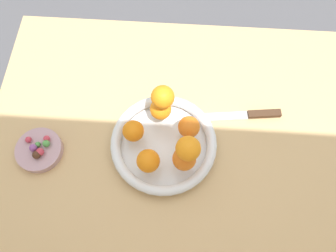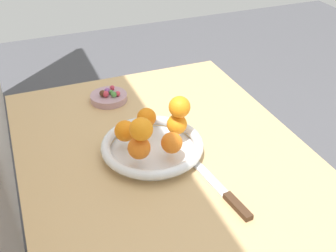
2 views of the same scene
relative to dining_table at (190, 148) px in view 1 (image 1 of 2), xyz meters
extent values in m
plane|color=#4C4C51|center=(0.00, 0.00, -0.65)|extent=(6.00, 6.00, 0.00)
cube|color=tan|center=(0.00, 0.00, 0.07)|extent=(1.10, 0.76, 0.04)
cylinder|color=tan|center=(-0.49, -0.32, -0.30)|extent=(0.05, 0.05, 0.70)
cylinder|color=tan|center=(0.49, -0.32, -0.30)|extent=(0.05, 0.05, 0.70)
cylinder|color=silver|center=(0.07, 0.03, 0.10)|extent=(0.23, 0.23, 0.01)
torus|color=silver|center=(0.07, 0.03, 0.12)|extent=(0.27, 0.27, 0.03)
cylinder|color=#B28C99|center=(0.39, 0.07, 0.10)|extent=(0.12, 0.12, 0.02)
sphere|color=orange|center=(0.01, 0.00, 0.16)|extent=(0.06, 0.06, 0.06)
sphere|color=orange|center=(0.09, -0.04, 0.16)|extent=(0.06, 0.06, 0.06)
sphere|color=orange|center=(0.15, 0.02, 0.16)|extent=(0.05, 0.05, 0.05)
sphere|color=orange|center=(0.11, 0.09, 0.16)|extent=(0.06, 0.06, 0.06)
sphere|color=orange|center=(0.02, 0.08, 0.16)|extent=(0.06, 0.06, 0.06)
sphere|color=orange|center=(0.08, -0.05, 0.21)|extent=(0.06, 0.06, 0.06)
sphere|color=orange|center=(0.01, 0.08, 0.21)|extent=(0.06, 0.06, 0.06)
sphere|color=#8C4C99|center=(0.40, 0.07, 0.12)|extent=(0.02, 0.02, 0.02)
sphere|color=#C6384C|center=(0.37, 0.04, 0.12)|extent=(0.02, 0.02, 0.02)
sphere|color=#C6384C|center=(0.42, 0.05, 0.12)|extent=(0.02, 0.02, 0.02)
sphere|color=#4C9947|center=(0.39, 0.06, 0.12)|extent=(0.01, 0.01, 0.01)
sphere|color=#C6384C|center=(0.38, 0.08, 0.12)|extent=(0.02, 0.02, 0.02)
sphere|color=#472819|center=(0.39, 0.09, 0.12)|extent=(0.02, 0.02, 0.02)
sphere|color=#4C9947|center=(0.37, 0.05, 0.12)|extent=(0.02, 0.02, 0.02)
cube|color=#3F2819|center=(-0.19, -0.08, 0.10)|extent=(0.09, 0.03, 0.01)
cube|color=silver|center=(-0.06, -0.06, 0.09)|extent=(0.17, 0.04, 0.01)
camera|label=1|loc=(0.04, 0.32, 0.90)|focal=35.00mm
camera|label=2|loc=(-0.78, 0.32, 0.77)|focal=45.00mm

